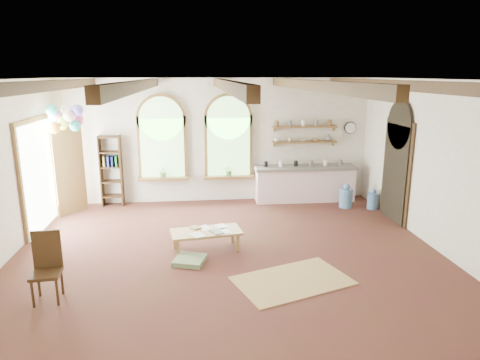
{
  "coord_description": "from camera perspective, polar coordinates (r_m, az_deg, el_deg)",
  "views": [
    {
      "loc": [
        -0.57,
        -7.53,
        3.29
      ],
      "look_at": [
        0.3,
        0.6,
        1.26
      ],
      "focal_mm": 32.0,
      "sensor_mm": 36.0,
      "label": 1
    }
  ],
  "objects": [
    {
      "name": "floor",
      "position": [
        8.24,
        -1.63,
        -9.59
      ],
      "size": [
        8.0,
        8.0,
        0.0
      ],
      "primitive_type": "plane",
      "color": "#4E2320",
      "rests_on": "ground"
    },
    {
      "name": "ceiling_beams",
      "position": [
        7.56,
        -1.79,
        12.5
      ],
      "size": [
        6.2,
        6.8,
        0.18
      ],
      "primitive_type": null,
      "color": "#3D2A13",
      "rests_on": "ceiling"
    },
    {
      "name": "window_left",
      "position": [
        11.11,
        -10.34,
        5.15
      ],
      "size": [
        1.3,
        0.28,
        2.2
      ],
      "color": "olive",
      "rests_on": "floor"
    },
    {
      "name": "window_right",
      "position": [
        11.12,
        -1.54,
        5.37
      ],
      "size": [
        1.3,
        0.28,
        2.2
      ],
      "color": "olive",
      "rests_on": "floor"
    },
    {
      "name": "left_doorway",
      "position": [
        10.15,
        -25.37,
        0.42
      ],
      "size": [
        0.1,
        1.9,
        2.5
      ],
      "primitive_type": "cube",
      "color": "olive",
      "rests_on": "floor"
    },
    {
      "name": "right_doorway",
      "position": [
        10.34,
        20.01,
        0.87
      ],
      "size": [
        0.1,
        1.3,
        2.4
      ],
      "primitive_type": "cube",
      "color": "black",
      "rests_on": "floor"
    },
    {
      "name": "kitchen_counter",
      "position": [
        11.46,
        8.61,
        -0.42
      ],
      "size": [
        2.68,
        0.62,
        0.94
      ],
      "color": "silver",
      "rests_on": "floor"
    },
    {
      "name": "wall_shelf_lower",
      "position": [
        11.42,
        8.58,
        5.03
      ],
      "size": [
        1.7,
        0.24,
        0.04
      ],
      "primitive_type": "cube",
      "color": "olive",
      "rests_on": "wall_back"
    },
    {
      "name": "wall_shelf_upper",
      "position": [
        11.36,
        8.65,
        7.03
      ],
      "size": [
        1.7,
        0.24,
        0.04
      ],
      "primitive_type": "cube",
      "color": "olive",
      "rests_on": "wall_back"
    },
    {
      "name": "wall_clock",
      "position": [
        11.81,
        14.48,
        6.76
      ],
      "size": [
        0.32,
        0.04,
        0.32
      ],
      "primitive_type": "cylinder",
      "rotation": [
        1.57,
        0.0,
        0.0
      ],
      "color": "black",
      "rests_on": "wall_back"
    },
    {
      "name": "bookshelf",
      "position": [
        11.32,
        -16.79,
        1.16
      ],
      "size": [
        0.53,
        0.32,
        1.8
      ],
      "color": "#3D2A13",
      "rests_on": "floor"
    },
    {
      "name": "coffee_table",
      "position": [
        8.26,
        -4.53,
        -7.05
      ],
      "size": [
        1.4,
        0.8,
        0.38
      ],
      "color": "#A67B4C",
      "rests_on": "floor"
    },
    {
      "name": "side_chair",
      "position": [
        7.12,
        -24.28,
        -12.21
      ],
      "size": [
        0.45,
        0.45,
        1.04
      ],
      "color": "#3D2A13",
      "rests_on": "floor"
    },
    {
      "name": "floor_mat",
      "position": [
        7.23,
        7.02,
        -13.16
      ],
      "size": [
        2.09,
        1.67,
        0.02
      ],
      "primitive_type": "cube",
      "rotation": [
        0.0,
        0.0,
        0.34
      ],
      "color": "tan",
      "rests_on": "floor"
    },
    {
      "name": "floor_cushion",
      "position": [
        7.85,
        -6.71,
        -10.58
      ],
      "size": [
        0.65,
        0.65,
        0.09
      ],
      "primitive_type": "cube",
      "rotation": [
        0.0,
        0.0,
        -0.3
      ],
      "color": "#6E885E",
      "rests_on": "floor"
    },
    {
      "name": "water_jug_a",
      "position": [
        11.13,
        13.94,
        -2.2
      ],
      "size": [
        0.33,
        0.33,
        0.63
      ],
      "color": "#507CAC",
      "rests_on": "floor"
    },
    {
      "name": "water_jug_b",
      "position": [
        11.2,
        17.28,
        -2.58
      ],
      "size": [
        0.27,
        0.27,
        0.52
      ],
      "color": "#507CAC",
      "rests_on": "floor"
    },
    {
      "name": "balloon_cluster",
      "position": [
        10.27,
        -22.25,
        7.68
      ],
      "size": [
        0.88,
        0.88,
        1.15
      ],
      "color": "silver",
      "rests_on": "floor"
    },
    {
      "name": "table_book",
      "position": [
        8.37,
        -6.47,
        -6.43
      ],
      "size": [
        0.27,
        0.29,
        0.02
      ],
      "primitive_type": "imported",
      "rotation": [
        0.0,
        0.0,
        0.57
      ],
      "color": "olive",
      "rests_on": "coffee_table"
    },
    {
      "name": "tablet",
      "position": [
        8.16,
        -3.12,
        -6.93
      ],
      "size": [
        0.29,
        0.33,
        0.01
      ],
      "primitive_type": "cube",
      "rotation": [
        0.0,
        0.0,
        0.47
      ],
      "color": "black",
      "rests_on": "coffee_table"
    },
    {
      "name": "potted_plant_left",
      "position": [
        11.15,
        -10.2,
        1.1
      ],
      "size": [
        0.27,
        0.23,
        0.3
      ],
      "primitive_type": "imported",
      "color": "#598C4C",
      "rests_on": "window_left"
    },
    {
      "name": "potted_plant_right",
      "position": [
        11.16,
        -1.47,
        1.32
      ],
      "size": [
        0.27,
        0.23,
        0.3
      ],
      "primitive_type": "imported",
      "color": "#598C4C",
      "rests_on": "window_right"
    },
    {
      "name": "shelf_cup_a",
      "position": [
        11.24,
        4.87,
        5.35
      ],
      "size": [
        0.12,
        0.1,
        0.1
      ],
      "primitive_type": "imported",
      "color": "white",
      "rests_on": "wall_shelf_lower"
    },
    {
      "name": "shelf_cup_b",
      "position": [
        11.31,
        6.62,
        5.36
      ],
      "size": [
        0.1,
        0.1,
        0.09
      ],
      "primitive_type": "imported",
      "color": "beige",
      "rests_on": "wall_shelf_lower"
    },
    {
      "name": "shelf_bowl_a",
      "position": [
        11.4,
        8.34,
        5.26
      ],
      "size": [
        0.22,
        0.22,
        0.05
      ],
      "primitive_type": "imported",
      "color": "beige",
      "rests_on": "wall_shelf_lower"
    },
    {
      "name": "shelf_bowl_b",
      "position": [
        11.49,
        10.04,
        5.29
      ],
      "size": [
        0.2,
        0.2,
        0.06
      ],
      "primitive_type": "imported",
      "color": "#8C664C",
      "rests_on": "wall_shelf_lower"
    },
    {
      "name": "shelf_vase",
      "position": [
        11.58,
        11.73,
        5.6
      ],
      "size": [
        0.18,
        0.18,
        0.19
      ],
      "primitive_type": "imported",
      "color": "slate",
      "rests_on": "wall_shelf_lower"
    }
  ]
}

